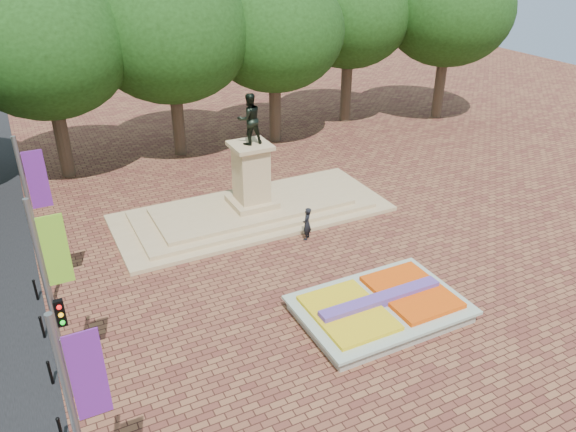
# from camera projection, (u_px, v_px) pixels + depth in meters

# --- Properties ---
(ground) EXTENTS (90.00, 90.00, 0.00)m
(ground) POSITION_uv_depth(u_px,v_px,m) (331.00, 295.00, 22.86)
(ground) COLOR brown
(ground) RESTS_ON ground
(flower_bed) EXTENTS (6.30, 4.30, 0.91)m
(flower_bed) POSITION_uv_depth(u_px,v_px,m) (381.00, 307.00, 21.51)
(flower_bed) COLOR gray
(flower_bed) RESTS_ON ground
(monument) EXTENTS (14.00, 6.00, 6.40)m
(monument) POSITION_uv_depth(u_px,v_px,m) (252.00, 199.00, 28.79)
(monument) COLOR tan
(monument) RESTS_ON ground
(tree_row_back) EXTENTS (44.80, 8.80, 10.43)m
(tree_row_back) POSITION_uv_depth(u_px,v_px,m) (220.00, 46.00, 34.97)
(tree_row_back) COLOR #3B2B20
(tree_row_back) RESTS_ON ground
(banner_poles) EXTENTS (0.88, 11.17, 7.00)m
(banner_poles) POSITION_uv_depth(u_px,v_px,m) (55.00, 301.00, 16.02)
(banner_poles) COLOR slate
(banner_poles) RESTS_ON ground
(bollard_row) EXTENTS (0.12, 13.12, 0.98)m
(bollard_row) POSITION_uv_depth(u_px,v_px,m) (55.00, 399.00, 17.17)
(bollard_row) COLOR black
(bollard_row) RESTS_ON ground
(pedestrian) EXTENTS (0.71, 0.69, 1.64)m
(pedestrian) POSITION_uv_depth(u_px,v_px,m) (307.00, 224.00, 26.57)
(pedestrian) COLOR black
(pedestrian) RESTS_ON ground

